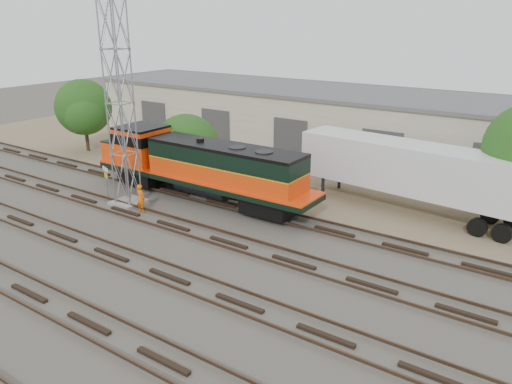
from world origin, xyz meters
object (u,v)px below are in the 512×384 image
Objects in this scene: signal_tower at (120,107)px; semi_trailer at (413,170)px; worker at (141,198)px; locomotive at (198,165)px.

signal_tower is 18.08m from semi_trailer.
worker is 0.13× the size of semi_trailer.
semi_trailer is (15.37, 8.84, -3.57)m from signal_tower.
locomotive is 13.46m from semi_trailer.
signal_tower is (-3.11, -3.30, 3.93)m from locomotive.
semi_trailer is at bearing -141.33° from worker.
worker is at bearing -139.49° from semi_trailer.
semi_trailer is at bearing 29.90° from signal_tower.
locomotive reaches higher than worker.
locomotive is 1.30× the size of signal_tower.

